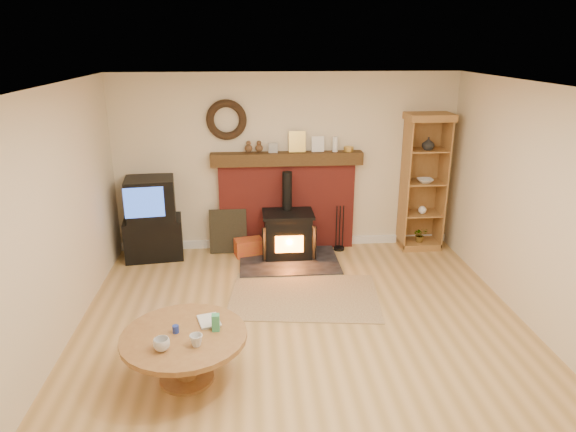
{
  "coord_description": "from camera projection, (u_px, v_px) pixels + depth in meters",
  "views": [
    {
      "loc": [
        -0.56,
        -4.61,
        3.01
      ],
      "look_at": [
        -0.11,
        1.0,
        1.08
      ],
      "focal_mm": 32.0,
      "sensor_mm": 36.0,
      "label": 1
    }
  ],
  "objects": [
    {
      "name": "ground",
      "position": [
        306.0,
        344.0,
        5.37
      ],
      "size": [
        5.5,
        5.5,
        0.0
      ],
      "primitive_type": "plane",
      "color": "#A98146",
      "rests_on": "ground"
    },
    {
      "name": "room_shell",
      "position": [
        306.0,
        183.0,
        4.9
      ],
      "size": [
        5.02,
        5.52,
        2.61
      ],
      "color": "beige",
      "rests_on": "ground"
    },
    {
      "name": "chimney_breast",
      "position": [
        287.0,
        197.0,
        7.62
      ],
      "size": [
        2.2,
        0.22,
        1.78
      ],
      "color": "maroon",
      "rests_on": "ground"
    },
    {
      "name": "wood_stove",
      "position": [
        288.0,
        236.0,
        7.4
      ],
      "size": [
        1.4,
        1.0,
        1.24
      ],
      "color": "black",
      "rests_on": "ground"
    },
    {
      "name": "area_rug",
      "position": [
        304.0,
        296.0,
        6.35
      ],
      "size": [
        1.96,
        1.46,
        0.01
      ],
      "primitive_type": "cube",
      "rotation": [
        0.0,
        0.0,
        -0.12
      ],
      "color": "brown",
      "rests_on": "ground"
    },
    {
      "name": "tv_unit",
      "position": [
        152.0,
        220.0,
        7.36
      ],
      "size": [
        0.87,
        0.66,
        1.18
      ],
      "color": "black",
      "rests_on": "ground"
    },
    {
      "name": "curio_cabinet",
      "position": [
        423.0,
        182.0,
        7.6
      ],
      "size": [
        0.65,
        0.47,
        2.03
      ],
      "color": "#91602F",
      "rests_on": "ground"
    },
    {
      "name": "firelog_box",
      "position": [
        249.0,
        247.0,
        7.55
      ],
      "size": [
        0.45,
        0.34,
        0.25
      ],
      "primitive_type": "cube",
      "rotation": [
        0.0,
        0.0,
        0.24
      ],
      "color": "orange",
      "rests_on": "ground"
    },
    {
      "name": "leaning_painting",
      "position": [
        228.0,
        231.0,
        7.6
      ],
      "size": [
        0.55,
        0.15,
        0.65
      ],
      "primitive_type": "cube",
      "rotation": [
        -0.17,
        0.0,
        0.0
      ],
      "color": "black",
      "rests_on": "ground"
    },
    {
      "name": "fire_tools",
      "position": [
        339.0,
        241.0,
        7.74
      ],
      "size": [
        0.16,
        0.16,
        0.7
      ],
      "color": "black",
      "rests_on": "ground"
    },
    {
      "name": "coffee_table",
      "position": [
        185.0,
        343.0,
        4.67
      ],
      "size": [
        1.15,
        1.15,
        0.64
      ],
      "color": "brown",
      "rests_on": "ground"
    }
  ]
}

